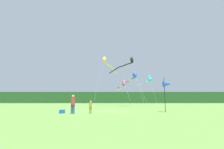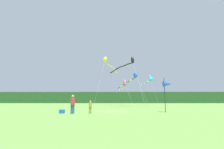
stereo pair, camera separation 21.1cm
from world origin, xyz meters
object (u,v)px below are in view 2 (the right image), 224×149
Objects in this scene: cooler_box at (62,111)px; kite_yellow at (107,62)px; person_adult at (73,103)px; kite_black at (128,63)px; kite_rainbow at (124,84)px; person_child at (90,106)px; kite_cyan at (150,78)px; banner_flag_pole at (167,84)px; kite_blue at (133,77)px.

cooler_box is 0.05× the size of kite_yellow.
kite_yellow reaches higher than cooler_box.
kite_black is (6.84, 15.09, 7.43)m from person_adult.
kite_yellow is 1.37× the size of kite_rainbow.
kite_rainbow is 7.00m from kite_black.
kite_rainbow is at bearing 70.09° from cooler_box.
person_child is 21.26m from kite_cyan.
kite_yellow is at bearing 111.47° from banner_flag_pole.
kite_cyan is (1.73, 16.51, 2.87)m from banner_flag_pole.
kite_rainbow is (7.51, 20.73, 4.71)m from cooler_box.
banner_flag_pole is at bearing 10.77° from person_child.
kite_black reaches higher than kite_cyan.
person_adult is 18.16m from kite_black.
person_adult is at bearing -170.18° from banner_flag_pole.
kite_blue is at bearing 69.99° from person_child.
kite_yellow is at bearing 128.18° from kite_black.
person_adult is at bearing -106.78° from kite_rainbow.
kite_black reaches higher than person_child.
cooler_box is 0.06× the size of kite_rainbow.
banner_flag_pole is 0.39× the size of kite_black.
kite_cyan is at bearing 54.37° from cooler_box.
person_adult reaches higher than person_child.
person_adult is at bearing -18.45° from cooler_box.
banner_flag_pole is at bearing -79.65° from kite_rainbow.
person_adult is 22.39m from kite_rainbow.
kite_cyan reaches higher than person_adult.
kite_yellow is 1.62× the size of kite_cyan.
kite_cyan is (12.79, 17.85, 5.71)m from cooler_box.
person_adult is at bearing -114.37° from kite_black.
kite_black is (-1.22, -2.48, 2.45)m from kite_blue.
kite_rainbow is (3.91, 0.46, -5.09)m from kite_yellow.
kite_yellow is at bearing 79.92° from cooler_box.
banner_flag_pole is at bearing 6.88° from cooler_box.
kite_blue is (-1.85, 15.86, 2.95)m from banner_flag_pole.
person_child is 0.18× the size of kite_cyan.
kite_blue is at bearing 63.82° from kite_black.
person_adult is at bearing -96.79° from kite_yellow.
kite_rainbow is (-3.54, 19.40, 1.86)m from banner_flag_pole.
cooler_box is 0.14× the size of banner_flag_pole.
person_child is 2.49× the size of cooler_box.
banner_flag_pole is 21.51m from kite_yellow.
kite_yellow reaches higher than kite_blue.
kite_cyan is (3.59, 0.65, -0.09)m from kite_blue.
person_child is 21.88m from kite_rainbow.
kite_rainbow is at bearing 77.48° from person_child.
person_child is 19.27m from kite_blue.
kite_rainbow is at bearing 151.30° from kite_cyan.
person_child is 0.34× the size of banner_flag_pole.
cooler_box is at bearing -173.12° from banner_flag_pole.
kite_cyan is at bearing 57.43° from person_adult.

